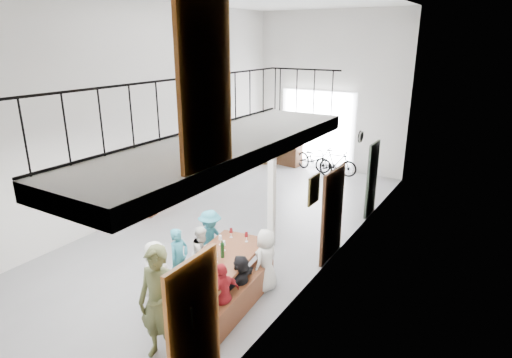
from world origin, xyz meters
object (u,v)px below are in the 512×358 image
Objects in this scene: host_standing at (159,304)px; bicycle_near at (315,159)px; tasting_table at (218,265)px; bench_inner at (191,280)px; oak_barrel at (265,152)px; side_bench at (161,199)px; serving_counter at (280,152)px.

host_standing is 9.96m from bicycle_near.
tasting_table is 8.32m from bicycle_near.
oak_barrel is (-3.24, 8.33, 0.21)m from bench_inner.
tasting_table reaches higher than side_bench.
serving_counter is 0.94× the size of host_standing.
tasting_table is 1.56× the size of side_bench.
bench_inner is at bearing -148.02° from bicycle_near.
bench_inner is 1.23× the size of side_bench.
side_bench is at bearing 121.01° from host_standing.
serving_counter reaches higher than bench_inner.
side_bench is 0.89× the size of bicycle_near.
serving_counter reaches higher than oak_barrel.
serving_counter reaches higher than side_bench.
bicycle_near is at bearing -6.73° from serving_counter.
oak_barrel is 0.48× the size of bicycle_near.
oak_barrel is 0.48× the size of host_standing.
host_standing is (3.48, -10.17, 0.46)m from serving_counter.
bicycle_near reaches higher than oak_barrel.
side_bench is 0.89× the size of host_standing.
host_standing is (4.23, -4.46, 0.68)m from side_bench.
serving_counter reaches higher than tasting_table.
oak_barrel is at bearing 110.43° from bicycle_near.
bench_inner is 8.26m from bicycle_near.
host_standing is (0.16, -1.63, 0.20)m from tasting_table.
tasting_table is 9.16m from serving_counter.
bicycle_near is at bearing -3.82° from oak_barrel.
bench_inner is 4.49m from side_bench.
tasting_table is 1.65m from host_standing.
tasting_table is at bearing -6.66° from bench_inner.
bench_inner is at bearing -68.72° from oak_barrel.
serving_counter is (0.75, 5.71, 0.23)m from side_bench.
tasting_table is at bearing -143.84° from bicycle_near.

